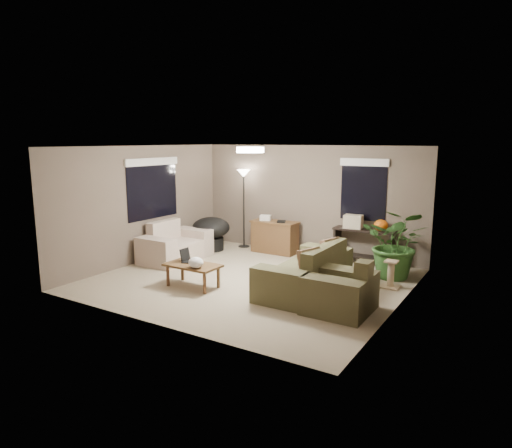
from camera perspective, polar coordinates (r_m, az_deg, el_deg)
The scene contains 20 objects.
room_shell at distance 8.42m, azimuth -0.71°, elevation 1.13°, with size 5.50×5.50×5.50m.
main_sofa at distance 8.11m, azimuth 6.47°, elevation -6.23°, with size 0.95×2.20×0.85m.
throw_pillows at distance 7.92m, azimuth 8.19°, elevation -4.03°, with size 0.35×1.40×0.47m.
loveseat at distance 10.24m, azimuth -10.15°, elevation -2.78°, with size 0.90×1.60×0.85m.
armchair at distance 7.22m, azimuth 10.54°, elevation -8.45°, with size 0.95×1.00×0.85m.
coffee_table at distance 8.31m, azimuth -7.91°, elevation -5.41°, with size 1.00×0.55×0.42m.
laptop at distance 8.45m, azimuth -8.38°, elevation -4.29°, with size 0.39×0.33×0.24m.
plastic_bag at distance 8.03m, azimuth -7.52°, elevation -4.80°, with size 0.27×0.25×0.19m, color white.
desk at distance 10.71m, azimuth 2.35°, elevation -1.61°, with size 1.10×0.50×0.75m.
desk_papers at distance 10.69m, azimuth 1.61°, elevation 0.69°, with size 0.73×0.32×0.12m.
console_table at distance 10.00m, azimuth 13.31°, elevation -2.40°, with size 1.30×0.40×0.75m.
pumpkin at distance 9.82m, azimuth 15.35°, elevation -0.16°, with size 0.29×0.29×0.24m, color orange.
cardboard_box at distance 9.99m, azimuth 12.06°, elevation 0.30°, with size 0.38×0.28×0.28m, color beige.
papasan_chair at distance 10.99m, azimuth -5.65°, elevation -0.87°, with size 1.00×1.00×0.80m.
floor_lamp at distance 11.11m, azimuth -1.55°, elevation 5.20°, with size 0.32×0.32×1.91m.
ceiling_fixture at distance 8.31m, azimuth -0.73°, elevation 9.25°, with size 0.50×0.50×0.10m, color white.
houseplant at distance 9.10m, azimuth 17.20°, elevation -3.29°, with size 1.22×1.35×1.06m, color #2D5923.
cat_scratching_post at distance 8.57m, azimuth 16.49°, elevation -6.25°, with size 0.32×0.32×0.50m.
window_left at distance 10.29m, azimuth -12.80°, elevation 5.57°, with size 0.05×1.56×1.33m.
window_back at distance 10.04m, azimuth 13.32°, elevation 5.45°, with size 1.06×0.05×1.33m.
Camera 1 is at (4.45, -7.02, 2.62)m, focal length 32.00 mm.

